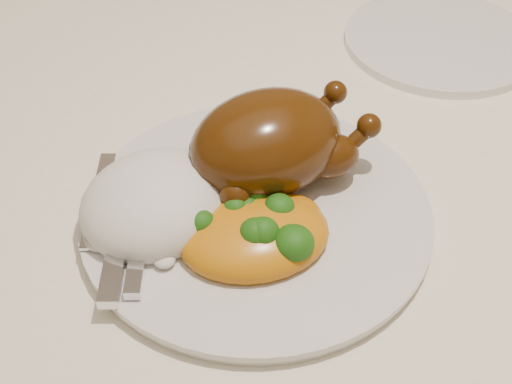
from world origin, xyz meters
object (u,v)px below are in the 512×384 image
object	(u,v)px
side_plate	(441,40)
roast_chicken	(271,142)
dinner_plate	(256,214)
dining_table	(163,291)

from	to	relation	value
side_plate	roast_chicken	world-z (taller)	roast_chicken
side_plate	roast_chicken	size ratio (longest dim) A/B	1.26
dinner_plate	roast_chicken	world-z (taller)	roast_chicken
dining_table	side_plate	world-z (taller)	side_plate
side_plate	roast_chicken	bearing A→B (deg)	-146.60
dining_table	side_plate	distance (m)	0.43
dining_table	side_plate	xyz separation A→B (m)	(0.37, 0.18, 0.11)
dining_table	dinner_plate	bearing A→B (deg)	-20.39
dining_table	dinner_plate	world-z (taller)	dinner_plate
side_plate	roast_chicken	distance (m)	0.32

